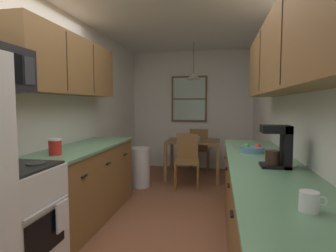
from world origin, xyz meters
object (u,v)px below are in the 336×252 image
(table_serving_bowl, at_px, (195,138))
(stove_range, at_px, (9,224))
(dining_chair_near, at_px, (187,158))
(storage_canister, at_px, (55,147))
(dining_table, at_px, (193,146))
(coffee_maker, at_px, (280,146))
(trash_bin, at_px, (141,167))
(fruit_bowl, at_px, (252,149))
(mug_by_coffeemaker, at_px, (309,201))
(dining_chair_far, at_px, (199,148))

(table_serving_bowl, bearing_deg, stove_range, -108.99)
(dining_chair_near, height_order, storage_canister, storage_canister)
(dining_chair_near, bearing_deg, storage_canister, -117.48)
(dining_table, distance_m, dining_chair_near, 0.58)
(coffee_maker, bearing_deg, dining_chair_near, 114.10)
(stove_range, relative_size, coffee_maker, 3.28)
(dining_table, xyz_separation_m, storage_canister, (-1.13, -2.64, 0.37))
(trash_bin, bearing_deg, dining_chair_near, 8.45)
(storage_canister, xyz_separation_m, fruit_bowl, (1.95, 0.51, -0.04))
(dining_chair_near, bearing_deg, mug_by_coffeemaker, -73.32)
(stove_range, xyz_separation_m, mug_by_coffeemaker, (2.01, -0.44, 0.48))
(storage_canister, height_order, mug_by_coffeemaker, storage_canister)
(dining_chair_near, bearing_deg, trash_bin, -171.55)
(dining_chair_far, xyz_separation_m, fruit_bowl, (0.75, -2.70, 0.44))
(trash_bin, bearing_deg, mug_by_coffeemaker, -60.41)
(dining_table, bearing_deg, dining_chair_far, 82.45)
(trash_bin, relative_size, fruit_bowl, 2.63)
(stove_range, bearing_deg, table_serving_bowl, 71.01)
(dining_chair_near, xyz_separation_m, storage_canister, (-1.08, -2.07, 0.48))
(mug_by_coffeemaker, bearing_deg, coffee_maker, 86.58)
(storage_canister, xyz_separation_m, table_serving_bowl, (1.16, 2.72, -0.23))
(storage_canister, bearing_deg, stove_range, -89.50)
(dining_chair_far, xyz_separation_m, coffee_maker, (0.87, -3.37, 0.57))
(stove_range, bearing_deg, storage_canister, 90.50)
(dining_chair_far, bearing_deg, storage_canister, -110.49)
(storage_canister, bearing_deg, dining_chair_near, 62.52)
(table_serving_bowl, bearing_deg, trash_bin, -138.41)
(dining_table, relative_size, coffee_maker, 2.94)
(fruit_bowl, bearing_deg, storage_canister, -165.27)
(mug_by_coffeemaker, distance_m, fruit_bowl, 1.59)
(trash_bin, bearing_deg, dining_chair_far, 54.37)
(storage_canister, bearing_deg, mug_by_coffeemaker, -27.96)
(storage_canister, height_order, coffee_maker, coffee_maker)
(mug_by_coffeemaker, xyz_separation_m, fruit_bowl, (-0.07, 1.58, -0.01))
(dining_chair_near, height_order, fruit_bowl, fruit_bowl)
(stove_range, distance_m, coffee_maker, 2.21)
(dining_chair_far, relative_size, fruit_bowl, 3.51)
(dining_table, relative_size, dining_chair_near, 1.10)
(storage_canister, relative_size, fruit_bowl, 0.63)
(coffee_maker, bearing_deg, storage_canister, 175.70)
(stove_range, height_order, dining_table, stove_range)
(trash_bin, distance_m, table_serving_bowl, 1.22)
(trash_bin, bearing_deg, table_serving_bowl, 41.59)
(dining_table, distance_m, storage_canister, 2.90)
(coffee_maker, relative_size, mug_by_coffeemaker, 2.68)
(dining_table, relative_size, fruit_bowl, 3.85)
(dining_table, xyz_separation_m, fruit_bowl, (0.82, -2.13, 0.33))
(coffee_maker, height_order, mug_by_coffeemaker, coffee_maker)
(dining_table, relative_size, storage_canister, 6.13)
(trash_bin, distance_m, coffee_maker, 2.86)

